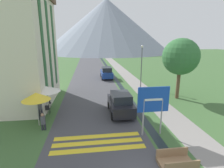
% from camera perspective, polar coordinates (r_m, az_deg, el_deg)
% --- Properties ---
extents(ground_plane, '(160.00, 160.00, 0.00)m').
position_cam_1_polar(ground_plane, '(26.21, -1.02, 0.99)').
color(ground_plane, '#3D6033').
extents(road, '(6.40, 60.00, 0.01)m').
position_cam_1_polar(road, '(35.85, -6.85, 4.52)').
color(road, '#424247').
rests_on(road, ground_plane).
extents(footpath, '(2.20, 60.00, 0.01)m').
position_cam_1_polar(footpath, '(36.44, 2.82, 4.76)').
color(footpath, gray).
rests_on(footpath, ground_plane).
extents(drainage_channel, '(0.60, 60.00, 0.00)m').
position_cam_1_polar(drainage_channel, '(36.09, -0.94, 4.68)').
color(drainage_channel, black).
rests_on(drainage_channel, ground_plane).
extents(crosswalk_marking, '(5.44, 1.84, 0.01)m').
position_cam_1_polar(crosswalk_marking, '(11.16, -4.55, -18.49)').
color(crosswalk_marking, yellow).
rests_on(crosswalk_marking, ground_plane).
extents(mountain_distant, '(61.21, 61.21, 24.85)m').
position_cam_1_polar(mountain_distant, '(89.06, -1.81, 18.42)').
color(mountain_distant, gray).
rests_on(mountain_distant, ground_plane).
extents(hotel_building, '(6.19, 8.88, 10.71)m').
position_cam_1_polar(hotel_building, '(18.52, -28.77, 11.81)').
color(hotel_building, beige).
rests_on(hotel_building, ground_plane).
extents(road_sign, '(2.03, 0.11, 3.24)m').
position_cam_1_polar(road_sign, '(11.28, 13.31, -6.23)').
color(road_sign, '#9E9EA3').
rests_on(road_sign, ground_plane).
extents(footbridge, '(1.70, 1.10, 0.65)m').
position_cam_1_polar(footbridge, '(9.87, 20.33, -22.81)').
color(footbridge, '#846647').
rests_on(footbridge, ground_plane).
extents(parked_car_near, '(1.86, 3.87, 1.82)m').
position_cam_1_polar(parked_car_near, '(14.61, 2.78, -6.28)').
color(parked_car_near, black).
rests_on(parked_car_near, ground_plane).
extents(parked_car_far, '(1.80, 4.02, 1.82)m').
position_cam_1_polar(parked_car_far, '(27.90, -1.79, 3.71)').
color(parked_car_far, navy).
rests_on(parked_car_far, ground_plane).
extents(cafe_chair_far_right, '(0.40, 0.40, 0.85)m').
position_cam_1_polar(cafe_chair_far_right, '(16.86, -20.04, -5.74)').
color(cafe_chair_far_right, '#232328').
rests_on(cafe_chair_far_right, ground_plane).
extents(cafe_chair_near_left, '(0.40, 0.40, 0.85)m').
position_cam_1_polar(cafe_chair_near_left, '(14.15, -22.06, -9.80)').
color(cafe_chair_near_left, '#232328').
rests_on(cafe_chair_near_left, ground_plane).
extents(cafe_chair_middle, '(0.40, 0.40, 0.85)m').
position_cam_1_polar(cafe_chair_middle, '(15.46, -20.40, -7.59)').
color(cafe_chair_middle, '#232328').
rests_on(cafe_chair_middle, ground_plane).
extents(cafe_chair_far_left, '(0.40, 0.40, 0.85)m').
position_cam_1_polar(cafe_chair_far_left, '(16.51, -20.66, -6.21)').
color(cafe_chair_far_left, '#232328').
rests_on(cafe_chair_far_left, ground_plane).
extents(cafe_umbrella_front_yellow, '(1.96, 1.96, 2.48)m').
position_cam_1_polar(cafe_umbrella_front_yellow, '(13.23, -23.56, -3.74)').
color(cafe_umbrella_front_yellow, '#B7B2A8').
rests_on(cafe_umbrella_front_yellow, ground_plane).
extents(cafe_umbrella_middle_white, '(2.41, 2.41, 2.40)m').
position_cam_1_polar(cafe_umbrella_middle_white, '(15.13, -21.00, -1.49)').
color(cafe_umbrella_middle_white, '#B7B2A8').
rests_on(cafe_umbrella_middle_white, ground_plane).
extents(person_seated_near, '(0.32, 0.32, 1.23)m').
position_cam_1_polar(person_seated_near, '(12.99, -21.60, -11.13)').
color(person_seated_near, '#282833').
rests_on(person_seated_near, ground_plane).
extents(person_standing_terrace, '(0.32, 0.32, 1.74)m').
position_cam_1_polar(person_standing_terrace, '(14.58, -22.46, -7.02)').
color(person_standing_terrace, '#282833').
rests_on(person_standing_terrace, ground_plane).
extents(streetlamp, '(0.28, 0.28, 5.35)m').
position_cam_1_polar(streetlamp, '(22.43, 9.62, 6.73)').
color(streetlamp, '#515156').
rests_on(streetlamp, ground_plane).
extents(tree_by_path, '(3.66, 3.66, 6.21)m').
position_cam_1_polar(tree_by_path, '(19.02, 21.50, 8.25)').
color(tree_by_path, brown).
rests_on(tree_by_path, ground_plane).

